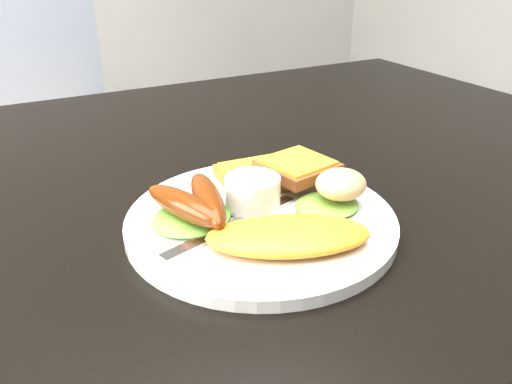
{
  "coord_description": "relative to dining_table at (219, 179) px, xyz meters",
  "views": [
    {
      "loc": [
        -0.23,
        -0.52,
        1.0
      ],
      "look_at": [
        -0.03,
        -0.15,
        0.78
      ],
      "focal_mm": 35.0,
      "sensor_mm": 36.0,
      "label": 1
    }
  ],
  "objects": [
    {
      "name": "dining_table",
      "position": [
        0.0,
        0.0,
        0.0
      ],
      "size": [
        1.2,
        0.8,
        0.04
      ],
      "primitive_type": "cube",
      "color": "black",
      "rests_on": "ground"
    },
    {
      "name": "dining_chair",
      "position": [
        -0.06,
        1.07,
        -0.28
      ],
      "size": [
        0.47,
        0.47,
        0.05
      ],
      "primitive_type": "cube",
      "rotation": [
        0.0,
        0.0,
        0.26
      ],
      "color": "#A1845A",
      "rests_on": "ground"
    },
    {
      "name": "person",
      "position": [
        0.13,
        0.67,
        -0.06
      ],
      "size": [
        0.54,
        0.41,
        1.34
      ],
      "primitive_type": "imported",
      "rotation": [
        0.0,
        0.0,
        2.94
      ],
      "color": "#194D85",
      "rests_on": "ground"
    },
    {
      "name": "plate",
      "position": [
        -0.03,
        -0.16,
        0.03
      ],
      "size": [
        0.26,
        0.26,
        0.01
      ],
      "primitive_type": "cylinder",
      "color": "white",
      "rests_on": "dining_table"
    },
    {
      "name": "lettuce_left",
      "position": [
        -0.09,
        -0.14,
        0.04
      ],
      "size": [
        0.1,
        0.1,
        0.01
      ],
      "primitive_type": "ellipsoid",
      "rotation": [
        0.0,
        0.0,
        0.42
      ],
      "color": "#529633",
      "rests_on": "plate"
    },
    {
      "name": "lettuce_right",
      "position": [
        0.04,
        -0.18,
        0.04
      ],
      "size": [
        0.07,
        0.06,
        0.01
      ],
      "primitive_type": "ellipsoid",
      "rotation": [
        0.0,
        0.0,
        0.05
      ],
      "color": "#639B37",
      "rests_on": "plate"
    },
    {
      "name": "omelette",
      "position": [
        -0.03,
        -0.22,
        0.04
      ],
      "size": [
        0.16,
        0.12,
        0.02
      ],
      "primitive_type": "ellipsoid",
      "rotation": [
        0.0,
        0.0,
        -0.4
      ],
      "color": "orange",
      "rests_on": "plate"
    },
    {
      "name": "sausage_a",
      "position": [
        -0.1,
        -0.14,
        0.05
      ],
      "size": [
        0.06,
        0.1,
        0.02
      ],
      "primitive_type": "ellipsoid",
      "rotation": [
        0.0,
        0.0,
        0.34
      ],
      "color": "#642811",
      "rests_on": "lettuce_left"
    },
    {
      "name": "sausage_b",
      "position": [
        -0.07,
        -0.14,
        0.05
      ],
      "size": [
        0.05,
        0.11,
        0.03
      ],
      "primitive_type": "ellipsoid",
      "rotation": [
        0.0,
        0.0,
        -0.2
      ],
      "color": "maroon",
      "rests_on": "lettuce_left"
    },
    {
      "name": "ramekin",
      "position": [
        -0.03,
        -0.14,
        0.05
      ],
      "size": [
        0.07,
        0.07,
        0.03
      ],
      "primitive_type": "cylinder",
      "rotation": [
        0.0,
        0.0,
        0.35
      ],
      "color": "white",
      "rests_on": "plate"
    },
    {
      "name": "toast_a",
      "position": [
        0.0,
        -0.09,
        0.04
      ],
      "size": [
        0.08,
        0.08,
        0.01
      ],
      "primitive_type": "cube",
      "rotation": [
        0.0,
        0.0,
        -0.08
      ],
      "color": "brown",
      "rests_on": "plate"
    },
    {
      "name": "toast_b",
      "position": [
        0.04,
        -0.12,
        0.05
      ],
      "size": [
        0.08,
        0.08,
        0.01
      ],
      "primitive_type": "cube",
      "rotation": [
        0.0,
        0.0,
        0.19
      ],
      "color": "#98502F",
      "rests_on": "toast_a"
    },
    {
      "name": "potato_salad",
      "position": [
        0.05,
        -0.18,
        0.06
      ],
      "size": [
        0.07,
        0.06,
        0.03
      ],
      "primitive_type": "ellipsoid",
      "rotation": [
        0.0,
        0.0,
        0.33
      ],
      "color": "beige",
      "rests_on": "lettuce_right"
    },
    {
      "name": "fork",
      "position": [
        -0.06,
        -0.17,
        0.03
      ],
      "size": [
        0.15,
        0.06,
        0.0
      ],
      "primitive_type": "cube",
      "rotation": [
        0.0,
        0.0,
        0.29
      ],
      "color": "#ADAFB7",
      "rests_on": "plate"
    }
  ]
}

